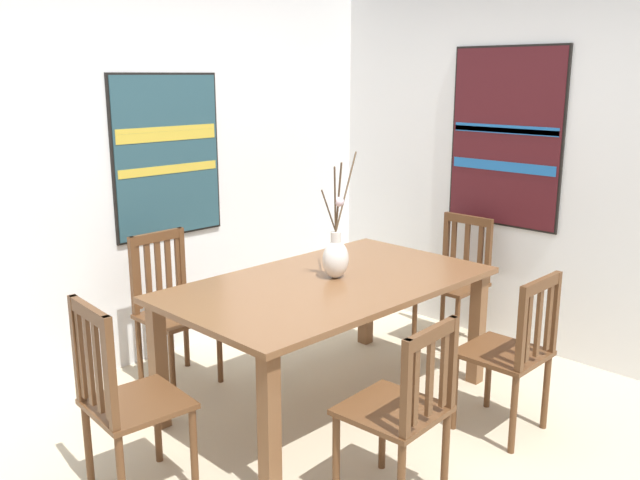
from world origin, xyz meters
The scene contains 12 objects.
ground_plane centered at (0.00, 0.00, -0.01)m, with size 6.40×6.40×0.03m, color beige.
wall_back centered at (0.00, 1.86, 1.35)m, with size 6.40×0.12×2.70m, color white.
wall_side centered at (1.86, 0.00, 1.35)m, with size 0.12×6.40×2.70m, color white.
dining_table centered at (0.17, 0.46, 0.67)m, with size 1.90×1.10×0.77m.
centerpiece_vase centered at (0.24, 0.48, 0.90)m, with size 0.29×0.16×0.73m.
chair_0 centered at (0.62, -0.49, 0.48)m, with size 0.42×0.42×0.92m.
chair_1 centered at (-1.16, 0.46, 0.50)m, with size 0.45×0.45×0.97m.
chair_2 centered at (-0.31, 1.39, 0.50)m, with size 0.43×0.43×0.96m.
chair_3 centered at (-0.31, -0.47, 0.47)m, with size 0.45×0.45×0.90m.
chair_4 centered at (1.51, 0.48, 0.48)m, with size 0.43×0.43×0.93m.
painting_on_back_wall centered at (-0.03, 1.79, 1.40)m, with size 0.82×0.05×1.09m.
painting_on_side_wall centered at (1.79, 0.31, 1.50)m, with size 0.05×0.87×1.26m.
Camera 1 is at (-2.54, -2.17, 1.93)m, focal length 38.14 mm.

